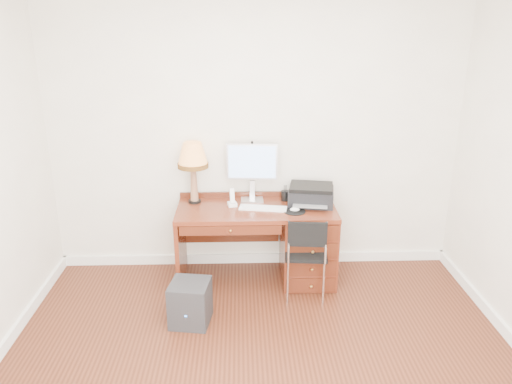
{
  "coord_description": "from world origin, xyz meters",
  "views": [
    {
      "loc": [
        -0.15,
        -2.99,
        2.46
      ],
      "look_at": [
        -0.01,
        1.2,
        0.98
      ],
      "focal_mm": 35.0,
      "sensor_mm": 36.0,
      "label": 1
    }
  ],
  "objects_px": {
    "desk": "(289,239)",
    "monitor": "(252,165)",
    "leg_lamp": "(193,159)",
    "phone": "(232,201)",
    "printer": "(311,195)",
    "equipment_box": "(190,303)",
    "chair": "(307,250)"
  },
  "relations": [
    {
      "from": "monitor",
      "to": "leg_lamp",
      "type": "xyz_separation_m",
      "value": [
        -0.56,
        -0.06,
        0.08
      ]
    },
    {
      "from": "desk",
      "to": "monitor",
      "type": "bearing_deg",
      "value": 148.6
    },
    {
      "from": "leg_lamp",
      "to": "desk",
      "type": "bearing_deg",
      "value": -9.91
    },
    {
      "from": "monitor",
      "to": "printer",
      "type": "height_order",
      "value": "monitor"
    },
    {
      "from": "desk",
      "to": "chair",
      "type": "xyz_separation_m",
      "value": [
        0.12,
        -0.37,
        0.07
      ]
    },
    {
      "from": "printer",
      "to": "equipment_box",
      "type": "height_order",
      "value": "printer"
    },
    {
      "from": "desk",
      "to": "leg_lamp",
      "type": "height_order",
      "value": "leg_lamp"
    },
    {
      "from": "phone",
      "to": "equipment_box",
      "type": "relative_size",
      "value": 0.47
    },
    {
      "from": "leg_lamp",
      "to": "phone",
      "type": "relative_size",
      "value": 3.44
    },
    {
      "from": "printer",
      "to": "equipment_box",
      "type": "distance_m",
      "value": 1.53
    },
    {
      "from": "chair",
      "to": "printer",
      "type": "bearing_deg",
      "value": 84.86
    },
    {
      "from": "desk",
      "to": "phone",
      "type": "distance_m",
      "value": 0.67
    },
    {
      "from": "phone",
      "to": "monitor",
      "type": "bearing_deg",
      "value": 29.18
    },
    {
      "from": "desk",
      "to": "equipment_box",
      "type": "bearing_deg",
      "value": -140.71
    },
    {
      "from": "leg_lamp",
      "to": "equipment_box",
      "type": "height_order",
      "value": "leg_lamp"
    },
    {
      "from": "desk",
      "to": "printer",
      "type": "bearing_deg",
      "value": 22.62
    },
    {
      "from": "monitor",
      "to": "printer",
      "type": "bearing_deg",
      "value": -8.58
    },
    {
      "from": "equipment_box",
      "to": "phone",
      "type": "bearing_deg",
      "value": 74.57
    },
    {
      "from": "phone",
      "to": "equipment_box",
      "type": "height_order",
      "value": "phone"
    },
    {
      "from": "monitor",
      "to": "desk",
      "type": "bearing_deg",
      "value": -26.8
    },
    {
      "from": "chair",
      "to": "equipment_box",
      "type": "distance_m",
      "value": 1.12
    },
    {
      "from": "printer",
      "to": "leg_lamp",
      "type": "distance_m",
      "value": 1.18
    },
    {
      "from": "monitor",
      "to": "leg_lamp",
      "type": "bearing_deg",
      "value": -169.47
    },
    {
      "from": "desk",
      "to": "printer",
      "type": "xyz_separation_m",
      "value": [
        0.21,
        0.09,
        0.43
      ]
    },
    {
      "from": "monitor",
      "to": "chair",
      "type": "distance_m",
      "value": 0.98
    },
    {
      "from": "printer",
      "to": "phone",
      "type": "xyz_separation_m",
      "value": [
        -0.76,
        -0.04,
        -0.04
      ]
    },
    {
      "from": "leg_lamp",
      "to": "chair",
      "type": "height_order",
      "value": "leg_lamp"
    },
    {
      "from": "desk",
      "to": "monitor",
      "type": "height_order",
      "value": "monitor"
    },
    {
      "from": "phone",
      "to": "chair",
      "type": "bearing_deg",
      "value": -44.62
    },
    {
      "from": "monitor",
      "to": "phone",
      "type": "xyz_separation_m",
      "value": [
        -0.19,
        -0.17,
        -0.31
      ]
    },
    {
      "from": "leg_lamp",
      "to": "phone",
      "type": "height_order",
      "value": "leg_lamp"
    },
    {
      "from": "desk",
      "to": "equipment_box",
      "type": "xyz_separation_m",
      "value": [
        -0.9,
        -0.74,
        -0.23
      ]
    }
  ]
}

